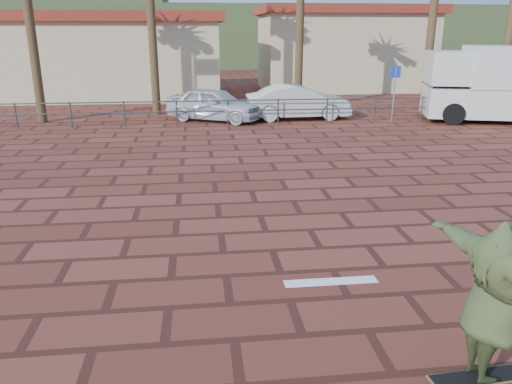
# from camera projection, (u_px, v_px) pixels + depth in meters

# --- Properties ---
(ground) EXTENTS (120.00, 120.00, 0.00)m
(ground) POSITION_uv_depth(u_px,v_px,m) (272.00, 250.00, 8.47)
(ground) COLOR brown
(ground) RESTS_ON ground
(paint_stripe) EXTENTS (1.40, 0.22, 0.01)m
(paint_stripe) POSITION_uv_depth(u_px,v_px,m) (331.00, 281.00, 7.41)
(paint_stripe) COLOR white
(paint_stripe) RESTS_ON ground
(guardrail) EXTENTS (24.06, 0.06, 1.00)m
(guardrail) POSITION_uv_depth(u_px,v_px,m) (228.00, 107.00, 19.60)
(guardrail) COLOR #47494F
(guardrail) RESTS_ON ground
(building_west) EXTENTS (12.60, 7.60, 4.50)m
(building_west) POSITION_uv_depth(u_px,v_px,m) (109.00, 55.00, 27.90)
(building_west) COLOR beige
(building_west) RESTS_ON ground
(building_east) EXTENTS (10.60, 6.60, 5.00)m
(building_east) POSITION_uv_depth(u_px,v_px,m) (343.00, 48.00, 31.25)
(building_east) COLOR beige
(building_east) RESTS_ON ground
(hill_front) EXTENTS (70.00, 18.00, 6.00)m
(hill_front) POSITION_uv_depth(u_px,v_px,m) (206.00, 36.00, 54.79)
(hill_front) COLOR #384C28
(hill_front) RESTS_ON ground
(hill_back) EXTENTS (35.00, 14.00, 8.00)m
(hill_back) POSITION_uv_depth(u_px,v_px,m) (14.00, 27.00, 57.74)
(hill_back) COLOR #384C28
(hill_back) RESTS_ON ground
(longboard) EXTENTS (1.18, 0.34, 0.11)m
(longboard) POSITION_uv_depth(u_px,v_px,m) (483.00, 377.00, 5.22)
(longboard) COLOR olive
(longboard) RESTS_ON ground
(skateboarder) EXTENTS (0.82, 2.19, 1.74)m
(skateboarder) POSITION_uv_depth(u_px,v_px,m) (495.00, 303.00, 4.95)
(skateboarder) COLOR #3C4726
(skateboarder) RESTS_ON longboard
(campervan) EXTENTS (6.20, 3.88, 2.99)m
(campervan) POSITION_uv_depth(u_px,v_px,m) (502.00, 83.00, 20.05)
(campervan) COLOR silver
(campervan) RESTS_ON ground
(car_silver) EXTENTS (4.27, 3.31, 1.36)m
(car_silver) POSITION_uv_depth(u_px,v_px,m) (214.00, 104.00, 20.49)
(car_silver) COLOR silver
(car_silver) RESTS_ON ground
(car_white) EXTENTS (4.32, 1.57, 1.42)m
(car_white) POSITION_uv_depth(u_px,v_px,m) (298.00, 102.00, 20.87)
(car_white) COLOR silver
(car_white) RESTS_ON ground
(street_sign) EXTENTS (0.45, 0.12, 2.21)m
(street_sign) POSITION_uv_depth(u_px,v_px,m) (395.00, 83.00, 20.08)
(street_sign) COLOR gray
(street_sign) RESTS_ON ground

